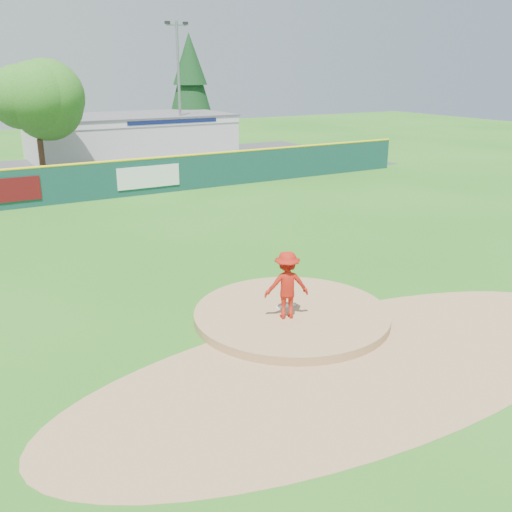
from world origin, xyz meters
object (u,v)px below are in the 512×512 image
pitcher (287,285)px  conifer_tree (190,82)px  pool_building_grp (131,136)px  van (137,173)px  deciduous_tree (36,106)px  light_pole_right (179,85)px

pitcher → conifer_tree: conifer_tree is taller
pitcher → conifer_tree: (13.36, 36.28, 4.35)m
pitcher → pool_building_grp: size_ratio=0.12×
conifer_tree → pitcher: bearing=-110.2°
van → deciduous_tree: size_ratio=0.76×
conifer_tree → pool_building_grp: bearing=-150.2°
pitcher → light_pole_right: light_pole_right is taller
light_pole_right → pool_building_grp: bearing=135.1°
pitcher → conifer_tree: 38.90m
deciduous_tree → conifer_tree: 18.63m
pitcher → light_pole_right: size_ratio=0.19×
deciduous_tree → light_pole_right: (11.00, 4.00, 0.99)m
van → light_pole_right: light_pole_right is taller
pool_building_grp → deciduous_tree: size_ratio=2.07×
conifer_tree → light_pole_right: light_pole_right is taller
van → pitcher: bearing=-179.5°
pool_building_grp → pitcher: bearing=-101.1°
pitcher → van: bearing=-77.6°
conifer_tree → light_pole_right: size_ratio=0.95×
deciduous_tree → light_pole_right: 11.75m
van → pool_building_grp: size_ratio=0.37×
pool_building_grp → light_pole_right: light_pole_right is taller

